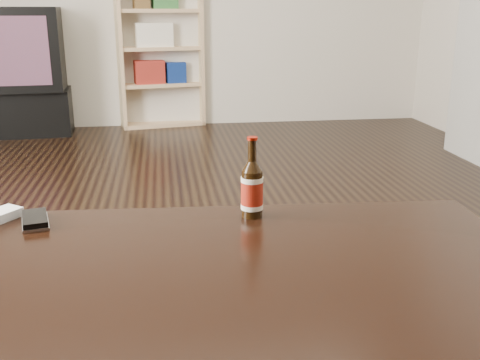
{
  "coord_description": "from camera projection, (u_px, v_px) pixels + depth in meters",
  "views": [
    {
      "loc": [
        0.16,
        -1.96,
        0.99
      ],
      "look_at": [
        0.34,
        -0.66,
        0.58
      ],
      "focal_mm": 42.0,
      "sensor_mm": 36.0,
      "label": 1
    }
  ],
  "objects": [
    {
      "name": "phone",
      "position": [
        35.0,
        220.0,
        1.35
      ],
      "size": [
        0.09,
        0.13,
        0.02
      ],
      "rotation": [
        0.0,
        0.0,
        0.23
      ],
      "color": "#AFAEB0",
      "rests_on": "coffee_table"
    },
    {
      "name": "coffee_table",
      "position": [
        222.0,
        300.0,
        1.13
      ],
      "size": [
        1.35,
        0.84,
        0.49
      ],
      "rotation": [
        0.0,
        0.0,
        -0.06
      ],
      "color": "black",
      "rests_on": "floor"
    },
    {
      "name": "tv",
      "position": [
        6.0,
        49.0,
        4.41
      ],
      "size": [
        0.89,
        0.6,
        0.64
      ],
      "rotation": [
        0.0,
        0.0,
        0.08
      ],
      "color": "black",
      "rests_on": "tv_stand"
    },
    {
      "name": "floor",
      "position": [
        127.0,
        282.0,
        2.12
      ],
      "size": [
        5.0,
        6.0,
        0.01
      ],
      "primitive_type": "cube",
      "color": "black",
      "rests_on": "ground"
    },
    {
      "name": "tv_stand",
      "position": [
        14.0,
        112.0,
        4.56
      ],
      "size": [
        0.94,
        0.52,
        0.36
      ],
      "primitive_type": "cube",
      "rotation": [
        0.0,
        0.0,
        0.08
      ],
      "color": "black",
      "rests_on": "floor"
    },
    {
      "name": "beer_bottle",
      "position": [
        252.0,
        189.0,
        1.38
      ],
      "size": [
        0.07,
        0.07,
        0.2
      ],
      "rotation": [
        0.0,
        0.0,
        -0.36
      ],
      "color": "black",
      "rests_on": "coffee_table"
    },
    {
      "name": "bookshelf",
      "position": [
        157.0,
        45.0,
        4.82
      ],
      "size": [
        0.76,
        0.46,
        1.33
      ],
      "rotation": [
        0.0,
        0.0,
        0.19
      ],
      "color": "tan",
      "rests_on": "floor"
    }
  ]
}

